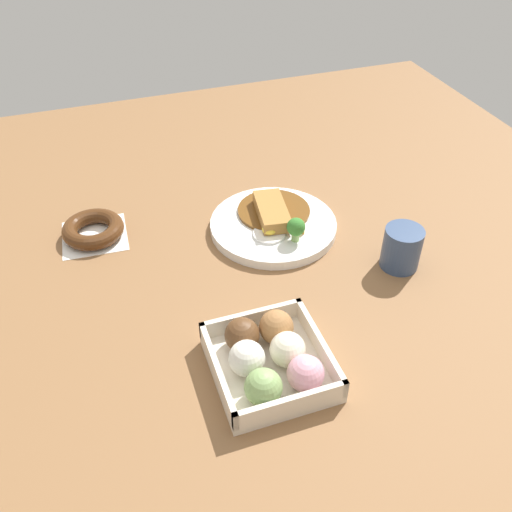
{
  "coord_description": "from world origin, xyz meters",
  "views": [
    {
      "loc": [
        -0.66,
        0.21,
        0.64
      ],
      "look_at": [
        0.03,
        -0.03,
        0.03
      ],
      "focal_mm": 39.0,
      "sensor_mm": 36.0,
      "label": 1
    }
  ],
  "objects_px": {
    "donut_box": "(270,358)",
    "chocolate_ring_donut": "(93,230)",
    "coffee_mug": "(402,248)",
    "curry_plate": "(274,223)"
  },
  "relations": [
    {
      "from": "curry_plate",
      "to": "chocolate_ring_donut",
      "type": "bearing_deg",
      "value": 74.76
    },
    {
      "from": "donut_box",
      "to": "chocolate_ring_donut",
      "type": "height_order",
      "value": "donut_box"
    },
    {
      "from": "curry_plate",
      "to": "coffee_mug",
      "type": "distance_m",
      "value": 0.24
    },
    {
      "from": "donut_box",
      "to": "coffee_mug",
      "type": "distance_m",
      "value": 0.33
    },
    {
      "from": "donut_box",
      "to": "coffee_mug",
      "type": "relative_size",
      "value": 2.24
    },
    {
      "from": "coffee_mug",
      "to": "donut_box",
      "type": "bearing_deg",
      "value": 116.43
    },
    {
      "from": "chocolate_ring_donut",
      "to": "coffee_mug",
      "type": "xyz_separation_m",
      "value": [
        -0.26,
        -0.49,
        0.02
      ]
    },
    {
      "from": "chocolate_ring_donut",
      "to": "coffee_mug",
      "type": "distance_m",
      "value": 0.56
    },
    {
      "from": "curry_plate",
      "to": "donut_box",
      "type": "bearing_deg",
      "value": 158.67
    },
    {
      "from": "curry_plate",
      "to": "donut_box",
      "type": "height_order",
      "value": "same"
    }
  ]
}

